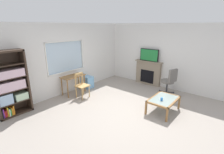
{
  "coord_description": "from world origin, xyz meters",
  "views": [
    {
      "loc": [
        -3.76,
        -2.68,
        2.52
      ],
      "look_at": [
        -0.05,
        0.4,
        1.01
      ],
      "focal_mm": 26.49,
      "sensor_mm": 36.0,
      "label": 1
    }
  ],
  "objects": [
    {
      "name": "bookshelf",
      "position": [
        -2.24,
        2.35,
        0.89
      ],
      "size": [
        0.9,
        0.38,
        1.89
      ],
      "color": "#38281E",
      "rests_on": "ground"
    },
    {
      "name": "wall_right",
      "position": [
        2.78,
        0.0,
        1.3
      ],
      "size": [
        0.12,
        5.38,
        2.61
      ],
      "primitive_type": "cube",
      "color": "silver",
      "rests_on": "ground"
    },
    {
      "name": "desk_under_window",
      "position": [
        -0.14,
        2.24,
        0.59
      ],
      "size": [
        0.89,
        0.46,
        0.71
      ],
      "color": "brown",
      "rests_on": "ground"
    },
    {
      "name": "wooden_chair",
      "position": [
        -0.17,
        1.73,
        0.46
      ],
      "size": [
        0.43,
        0.41,
        0.9
      ],
      "color": "tan",
      "rests_on": "ground"
    },
    {
      "name": "wall_back_with_window",
      "position": [
        0.02,
        2.59,
        1.29
      ],
      "size": [
        5.45,
        0.15,
        2.61
      ],
      "color": "silver",
      "rests_on": "ground"
    },
    {
      "name": "fireplace",
      "position": [
        2.63,
        0.56,
        0.53
      ],
      "size": [
        0.26,
        1.22,
        1.05
      ],
      "color": "gray",
      "rests_on": "ground"
    },
    {
      "name": "tv",
      "position": [
        2.61,
        0.56,
        1.31
      ],
      "size": [
        0.06,
        0.83,
        0.52
      ],
      "color": "black",
      "rests_on": "fireplace"
    },
    {
      "name": "office_chair",
      "position": [
        2.15,
        -0.58,
        0.55
      ],
      "size": [
        0.58,
        0.62,
        1.0
      ],
      "color": "slate",
      "rests_on": "ground"
    },
    {
      "name": "sippy_cup",
      "position": [
        0.54,
        -0.99,
        0.47
      ],
      "size": [
        0.07,
        0.07,
        0.09
      ],
      "primitive_type": "cylinder",
      "color": "#337FD6",
      "rests_on": "coffee_table"
    },
    {
      "name": "ground",
      "position": [
        0.0,
        0.0,
        -0.01
      ],
      "size": [
        6.45,
        6.18,
        0.02
      ],
      "primitive_type": "cube",
      "color": "#9E9389"
    },
    {
      "name": "coffee_table",
      "position": [
        0.71,
        -0.98,
        0.37
      ],
      "size": [
        1.02,
        0.68,
        0.42
      ],
      "color": "#8C9E99",
      "rests_on": "ground"
    },
    {
      "name": "plastic_drawer_unit",
      "position": [
        0.62,
        2.29,
        0.25
      ],
      "size": [
        0.35,
        0.4,
        0.49
      ],
      "primitive_type": "cube",
      "color": "#72ADDB",
      "rests_on": "ground"
    }
  ]
}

